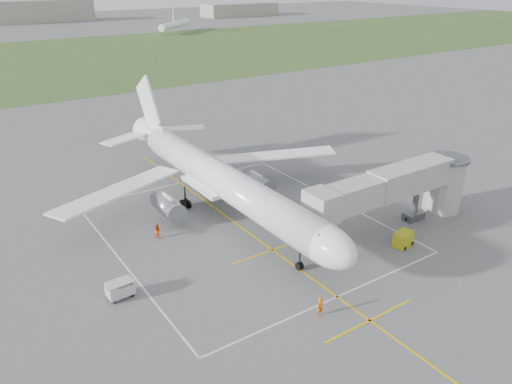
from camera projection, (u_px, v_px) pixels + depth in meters
ground at (224, 215)px, 60.08m from camera, size 700.00×700.00×0.00m
grass_strip at (16, 64)px, 158.70m from camera, size 700.00×120.00×0.02m
apron_markings at (251, 234)px, 55.66m from camera, size 28.20×60.00×0.01m
airliner at (220, 179)px, 58.88m from camera, size 38.93×46.75×13.52m
jet_bridge at (405, 187)px, 55.95m from camera, size 23.40×5.00×7.20m
gpu_unit at (403, 239)px, 52.99m from camera, size 2.40×1.90×1.62m
baggage_cart at (120, 289)px, 44.55m from camera, size 2.40×1.52×1.62m
ramp_worker_nose at (320, 307)px, 42.17m from camera, size 0.65×0.43×1.75m
ramp_worker_wing at (157, 231)px, 54.64m from camera, size 0.95×1.00×1.63m
distant_aircraft at (19, 36)px, 197.73m from camera, size 163.70×42.55×8.85m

